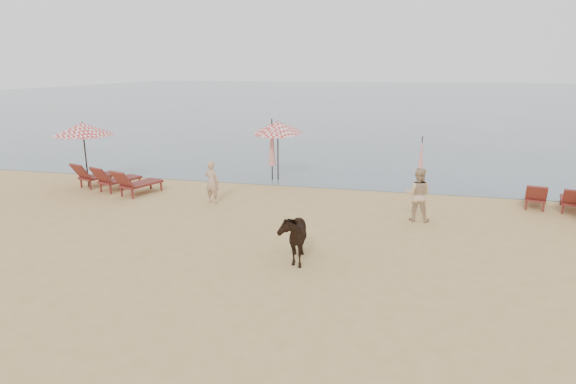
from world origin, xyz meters
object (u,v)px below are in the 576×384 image
cow (292,235)px  beachgoer_left (212,182)px  umbrella_open_left_a (83,129)px  umbrella_closed_left (272,143)px  umbrella_open_left_b (278,127)px  umbrella_closed_right (421,156)px  lounger_cluster_right (572,200)px  lounger_cluster_left (115,178)px  beachgoer_right_a (418,194)px

cow → beachgoer_left: size_ratio=1.02×
umbrella_open_left_a → umbrella_closed_left: (6.92, 3.00, -0.75)m
umbrella_open_left_b → umbrella_closed_right: size_ratio=1.28×
lounger_cluster_right → beachgoer_left: beachgoer_left is taller
lounger_cluster_right → lounger_cluster_left: bearing=-163.4°
umbrella_open_left_b → umbrella_closed_right: bearing=-23.3°
umbrella_closed_left → umbrella_open_left_a: bearing=-156.6°
umbrella_open_left_a → umbrella_closed_left: bearing=1.2°
lounger_cluster_left → umbrella_open_left_b: bearing=49.6°
umbrella_open_left_b → umbrella_closed_right: (5.93, 0.15, -1.02)m
lounger_cluster_left → lounger_cluster_right: bearing=23.1°
umbrella_closed_left → cow: bearing=-71.5°
umbrella_closed_left → beachgoer_right_a: (5.96, -4.40, -0.77)m
lounger_cluster_right → umbrella_open_left_b: (-10.82, 2.36, 1.86)m
beachgoer_right_a → umbrella_closed_right: bearing=-87.9°
cow → beachgoer_left: bearing=119.0°
umbrella_open_left_b → cow: bearing=-97.9°
umbrella_closed_left → beachgoer_right_a: bearing=-36.4°
lounger_cluster_left → beachgoer_left: size_ratio=2.40×
umbrella_open_left_b → lounger_cluster_left: bearing=-174.8°
umbrella_open_left_a → cow: 11.32m
lounger_cluster_left → cow: bearing=-12.3°
lounger_cluster_left → beachgoer_right_a: size_ratio=2.16×
lounger_cluster_left → umbrella_closed_left: umbrella_closed_left is taller
beachgoer_left → beachgoer_right_a: beachgoer_right_a is taller
umbrella_closed_right → umbrella_open_left_a: bearing=-166.0°
umbrella_closed_right → beachgoer_right_a: size_ratio=1.21×
lounger_cluster_right → cow: bearing=-129.6°
lounger_cluster_right → umbrella_closed_left: 11.34m
lounger_cluster_right → umbrella_open_left_b: 11.23m
lounger_cluster_right → beachgoer_left: size_ratio=2.05×
beachgoer_left → lounger_cluster_left: bearing=3.9°
umbrella_open_left_a → lounger_cluster_left: bearing=-32.0°
umbrella_open_left_a → beachgoer_right_a: umbrella_open_left_a is taller
lounger_cluster_right → beachgoer_right_a: size_ratio=1.84×
lounger_cluster_left → beachgoer_left: beachgoer_left is taller
umbrella_open_left_a → beachgoer_right_a: bearing=-28.4°
lounger_cluster_right → beachgoer_left: bearing=-158.8°
umbrella_open_left_a → cow: size_ratio=1.69×
lounger_cluster_right → umbrella_closed_left: (-11.05, 2.26, 1.19)m
lounger_cluster_right → umbrella_open_left_a: bearing=-164.4°
cow → beachgoer_right_a: 5.15m
umbrella_closed_right → beachgoer_left: bearing=-150.1°
umbrella_open_left_b → beachgoer_left: 4.55m
umbrella_closed_left → umbrella_closed_right: (6.17, 0.25, -0.35)m
lounger_cluster_left → cow: cow is taller
umbrella_closed_right → beachgoer_right_a: (-0.21, -4.65, -0.42)m
lounger_cluster_right → beachgoer_right_a: 5.54m
umbrella_open_left_b → umbrella_closed_right: 6.02m
umbrella_closed_right → beachgoer_right_a: bearing=-92.6°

